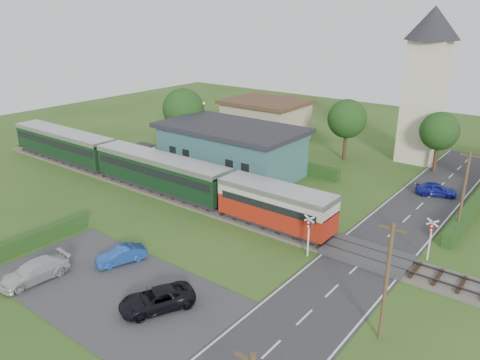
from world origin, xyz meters
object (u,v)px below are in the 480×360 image
Objects in this scene: car_park_blue at (121,255)px; pedestrian_near at (257,192)px; car_park_silver at (35,271)px; station_building at (231,149)px; house_west at (266,120)px; church_tower at (427,74)px; equipment_hut at (142,156)px; train at (139,165)px; car_on_road at (436,189)px; car_park_dark at (157,299)px; pedestrian_far at (156,165)px; crossing_signal_near at (309,230)px; crossing_signal_far at (431,233)px.

pedestrian_near reaches higher than car_park_blue.
car_park_silver is (-2.71, -5.00, 0.08)m from car_park_blue.
house_west is at bearing 109.65° from station_building.
car_park_silver is at bearing -104.92° from church_tower.
equipment_hut is at bearing -98.62° from house_west.
car_on_road is at bearing 31.84° from train.
pedestrian_near is at bearing 104.45° from car_park_blue.
equipment_hut is at bearing -135.25° from church_tower.
car_park_dark is 2.42× the size of pedestrian_far.
crossing_signal_near reaches higher than car_park_silver.
crossing_signal_near is at bearing 97.43° from car_park_dark.
car_on_road is at bearing 82.82° from car_park_blue.
church_tower is 32.12m from pedestrian_far.
station_building is at bearing 127.33° from car_park_blue.
church_tower reaches higher than crossing_signal_far.
crossing_signal_near reaches higher than car_park_dark.
equipment_hut is 0.16× the size of station_building.
station_building is at bearing 145.19° from crossing_signal_near.
car_on_road is 2.16× the size of pedestrian_near.
equipment_hut reaches higher than car_park_silver.
car_on_road is at bearing -16.26° from house_west.
crossing_signal_near is 1.87× the size of pedestrian_near.
car_on_road is (20.32, 6.62, -2.00)m from station_building.
train reaches higher than crossing_signal_near.
pedestrian_near reaches higher than car_park_dark.
church_tower is (19.82, 26.00, 8.05)m from train.
church_tower is 29.57m from crossing_signal_near.
house_west is at bearing 107.01° from car_park_silver.
car_park_blue is (11.20, -11.50, -1.51)m from train.
crossing_signal_far is 13.70m from car_on_road.
crossing_signal_far is (28.60, -20.61, -0.65)m from house_west.
crossing_signal_near is 13.61m from car_park_blue.
equipment_hut reaches higher than car_park_dark.
car_park_blue is 14.68m from pedestrian_near.
car_park_blue is 6.49m from car_park_dark.
car_park_blue is at bearing -72.71° from station_building.
train is 13.03m from pedestrian_near.
equipment_hut is at bearing 23.91° from pedestrian_near.
equipment_hut is 20.05m from house_west.
pedestrian_far is (-0.31, -20.26, -1.40)m from house_west.
church_tower is 26.39m from crossing_signal_far.
equipment_hut is 30.94m from car_on_road.
car_park_silver reaches higher than car_on_road.
car_on_road is 1.07× the size of car_park_blue.
car_park_blue is at bearing -71.74° from house_west.
crossing_signal_far is 1.87× the size of pedestrian_near.
car_park_blue is at bearing -173.36° from car_park_dark.
equipment_hut is 4.53m from train.
train is at bearing 121.87° from car_park_silver.
pedestrian_near is (4.13, 19.59, 0.58)m from car_park_silver.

